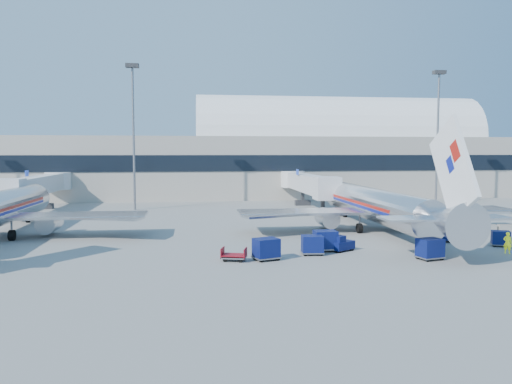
{
  "coord_description": "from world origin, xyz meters",
  "views": [
    {
      "loc": [
        -11.15,
        -49.64,
        8.99
      ],
      "look_at": [
        -3.92,
        6.0,
        4.53
      ],
      "focal_mm": 35.0,
      "sensor_mm": 36.0,
      "label": 1
    }
  ],
  "objects": [
    {
      "name": "cart_train_b",
      "position": [
        -0.66,
        -7.33,
        0.91
      ],
      "size": [
        2.04,
        1.62,
        1.7
      ],
      "rotation": [
        0.0,
        0.0,
        -0.08
      ],
      "color": "#0A134C",
      "rests_on": "ground"
    },
    {
      "name": "tug_right",
      "position": [
        13.88,
        -2.53,
        0.74
      ],
      "size": [
        2.78,
        2.43,
        1.63
      ],
      "rotation": [
        0.0,
        0.0,
        -0.59
      ],
      "color": "#0A134C",
      "rests_on": "ground"
    },
    {
      "name": "cart_train_a",
      "position": [
        0.92,
        -5.9,
        1.0
      ],
      "size": [
        2.15,
        1.66,
        1.88
      ],
      "rotation": [
        0.0,
        0.0,
        0.01
      ],
      "color": "#0A134C",
      "rests_on": "ground"
    },
    {
      "name": "tug_lead",
      "position": [
        2.38,
        -6.12,
        0.68
      ],
      "size": [
        2.53,
        2.19,
        1.49
      ],
      "rotation": [
        0.0,
        0.0,
        0.57
      ],
      "color": "#0A134C",
      "rests_on": "ground"
    },
    {
      "name": "jetbridge_mid",
      "position": [
        -34.4,
        30.81,
        3.93
      ],
      "size": [
        4.4,
        27.5,
        6.25
      ],
      "color": "silver",
      "rests_on": "ground"
    },
    {
      "name": "barrier_mid",
      "position": [
        21.3,
        2.0,
        0.45
      ],
      "size": [
        3.0,
        0.55,
        0.9
      ],
      "primitive_type": "cube",
      "color": "#9E9E96",
      "rests_on": "ground"
    },
    {
      "name": "cart_solo_far",
      "position": [
        18.22,
        -5.8,
        0.8
      ],
      "size": [
        2.08,
        1.88,
        1.49
      ],
      "rotation": [
        0.0,
        0.0,
        -0.43
      ],
      "color": "#0A134C",
      "rests_on": "ground"
    },
    {
      "name": "barrier_far",
      "position": [
        24.6,
        2.0,
        0.45
      ],
      "size": [
        3.0,
        0.55,
        0.9
      ],
      "primitive_type": "cube",
      "color": "#9E9E96",
      "rests_on": "ground"
    },
    {
      "name": "cart_train_c",
      "position": [
        -5.0,
        -8.97,
        0.98
      ],
      "size": [
        2.48,
        2.17,
        1.83
      ],
      "rotation": [
        0.0,
        0.0,
        0.33
      ],
      "color": "#0A134C",
      "rests_on": "ground"
    },
    {
      "name": "ramp_worker",
      "position": [
        16.73,
        -9.02,
        0.97
      ],
      "size": [
        0.82,
        0.83,
        1.93
      ],
      "primitive_type": "imported",
      "rotation": [
        0.0,
        0.0,
        2.35
      ],
      "color": "#D8FF1A",
      "rests_on": "ground"
    },
    {
      "name": "tug_left",
      "position": [
        1.26,
        -2.93,
        0.63
      ],
      "size": [
        1.09,
        2.13,
        1.37
      ],
      "rotation": [
        0.0,
        0.0,
        1.59
      ],
      "color": "#0A134C",
      "rests_on": "ground"
    },
    {
      "name": "jetbridge_near",
      "position": [
        7.6,
        30.81,
        3.93
      ],
      "size": [
        4.4,
        27.5,
        6.25
      ],
      "color": "silver",
      "rests_on": "ground"
    },
    {
      "name": "airliner_main",
      "position": [
        10.0,
        4.51,
        2.93
      ],
      "size": [
        32.0,
        37.26,
        12.07
      ],
      "color": "silver",
      "rests_on": "ground"
    },
    {
      "name": "mast_east",
      "position": [
        30.0,
        30.0,
        14.79
      ],
      "size": [
        2.0,
        1.2,
        22.6
      ],
      "color": "slate",
      "rests_on": "ground"
    },
    {
      "name": "mast_west",
      "position": [
        -20.0,
        30.0,
        14.79
      ],
      "size": [
        2.0,
        1.2,
        22.6
      ],
      "color": "slate",
      "rests_on": "ground"
    },
    {
      "name": "cart_solo_near",
      "position": [
        8.65,
        -10.58,
        0.95
      ],
      "size": [
        2.35,
        2.0,
        1.79
      ],
      "rotation": [
        0.0,
        0.0,
        0.25
      ],
      "color": "#0A134C",
      "rests_on": "ground"
    },
    {
      "name": "barrier_near",
      "position": [
        18.0,
        2.0,
        0.45
      ],
      "size": [
        3.0,
        0.55,
        0.9
      ],
      "primitive_type": "cube",
      "color": "#9E9E96",
      "rests_on": "ground"
    },
    {
      "name": "ground",
      "position": [
        0.0,
        0.0,
        0.0
      ],
      "size": [
        260.0,
        260.0,
        0.0
      ],
      "primitive_type": "plane",
      "color": "gray",
      "rests_on": "ground"
    },
    {
      "name": "terminal",
      "position": [
        -13.6,
        55.96,
        7.52
      ],
      "size": [
        170.0,
        28.15,
        21.0
      ],
      "color": "#B2AA9E",
      "rests_on": "ground"
    },
    {
      "name": "cart_open_red",
      "position": [
        -7.69,
        -8.96,
        0.39
      ],
      "size": [
        2.34,
        1.92,
        0.54
      ],
      "rotation": [
        0.0,
        0.0,
        -0.28
      ],
      "color": "slate",
      "rests_on": "ground"
    }
  ]
}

